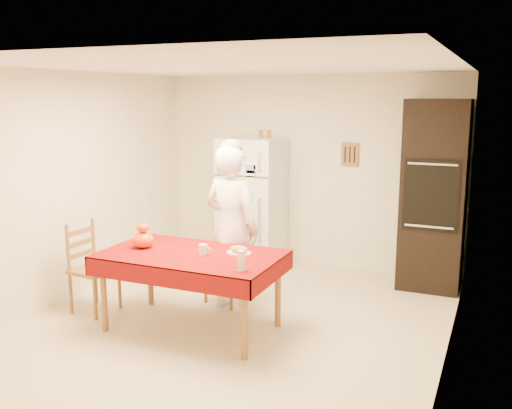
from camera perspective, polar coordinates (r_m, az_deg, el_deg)
The scene contains 17 objects.
floor at distance 5.82m, azimuth -2.12°, elevation -11.78°, with size 4.50×4.50×0.00m, color #C0B38B.
room_shell at distance 5.40m, azimuth -2.22°, elevation 4.30°, with size 4.02×4.52×2.51m.
refrigerator at distance 7.48m, azimuth -0.40°, elevation 0.18°, with size 0.75×0.74×1.70m.
oven_cabinet at distance 6.89m, azimuth 17.37°, elevation 0.87°, with size 0.70×0.62×2.20m.
dining_table at distance 5.49m, azimuth -6.51°, elevation -5.55°, with size 1.70×1.00×0.76m.
chair_far at distance 6.27m, azimuth -2.45°, elevation -5.16°, with size 0.50×0.49×0.95m.
chair_left at distance 6.23m, azimuth -16.32°, elevation -5.71°, with size 0.44×0.45×0.95m.
seated_woman at distance 5.93m, azimuth -2.45°, elevation -2.45°, with size 0.64×0.42×1.75m, color white.
coffee_mug at distance 5.39m, azimuth -5.32°, elevation -4.52°, with size 0.08×0.08×0.10m, color white.
pumpkin_lower at distance 5.72m, azimuth -11.23°, elevation -3.49°, with size 0.21×0.21×0.16m, color #EC4F05.
pumpkin_upper at distance 5.69m, azimuth -11.28°, elevation -2.27°, with size 0.12×0.12×0.09m, color #CC3E04.
wine_glass at distance 4.90m, azimuth -1.48°, elevation -5.63°, with size 0.07×0.07×0.18m, color silver.
bread_plate at distance 5.41m, azimuth -1.71°, elevation -4.88°, with size 0.24×0.24×0.02m, color white.
bread_loaf at distance 5.40m, azimuth -1.71°, elevation -4.47°, with size 0.18×0.10×0.06m, color #9F764E.
spice_jar_left at distance 7.37m, azimuth 0.50°, elevation 7.08°, with size 0.05×0.05×0.10m, color brown.
spice_jar_mid at distance 7.32m, azimuth 1.32°, elevation 7.06°, with size 0.05×0.05×0.10m, color #96561B.
spice_jar_right at distance 7.32m, azimuth 1.29°, elevation 7.06°, with size 0.05×0.05×0.10m, color brown.
Camera 1 is at (2.34, -4.83, 2.25)m, focal length 40.00 mm.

